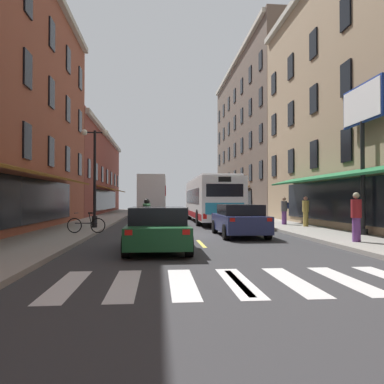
% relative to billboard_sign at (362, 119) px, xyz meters
% --- Properties ---
extents(ground_plane, '(34.80, 80.00, 0.10)m').
position_rel_billboard_sign_xyz_m(ground_plane, '(-7.05, 1.99, -5.08)').
color(ground_plane, '#333335').
extents(lane_centre_dashes, '(0.14, 73.90, 0.01)m').
position_rel_billboard_sign_xyz_m(lane_centre_dashes, '(-7.05, 1.74, -5.02)').
color(lane_centre_dashes, '#DBCC4C').
rests_on(lane_centre_dashes, ground).
extents(crosswalk_near, '(7.10, 2.80, 0.01)m').
position_rel_billboard_sign_xyz_m(crosswalk_near, '(-7.05, -8.01, -5.02)').
color(crosswalk_near, silver).
rests_on(crosswalk_near, ground).
extents(sidewalk_left, '(3.00, 80.00, 0.14)m').
position_rel_billboard_sign_xyz_m(sidewalk_left, '(-12.95, 1.99, -4.96)').
color(sidewalk_left, gray).
rests_on(sidewalk_left, ground).
extents(sidewalk_right, '(3.00, 80.00, 0.14)m').
position_rel_billboard_sign_xyz_m(sidewalk_right, '(-1.15, 1.99, -4.96)').
color(sidewalk_right, gray).
rests_on(sidewalk_right, ground).
extents(billboard_sign, '(0.40, 3.07, 6.38)m').
position_rel_billboard_sign_xyz_m(billboard_sign, '(0.00, 0.00, 0.00)').
color(billboard_sign, black).
rests_on(billboard_sign, sidewalk_right).
extents(transit_bus, '(2.68, 11.84, 3.08)m').
position_rel_billboard_sign_xyz_m(transit_bus, '(-4.98, 11.13, -3.40)').
color(transit_bus, white).
rests_on(transit_bus, ground).
extents(box_truck, '(2.65, 8.01, 3.79)m').
position_rel_billboard_sign_xyz_m(box_truck, '(-9.14, 21.09, -3.04)').
color(box_truck, '#B21E19').
rests_on(box_truck, ground).
extents(sedan_near, '(2.00, 4.76, 1.38)m').
position_rel_billboard_sign_xyz_m(sedan_near, '(-8.63, -3.05, -4.33)').
color(sedan_near, '#144723').
rests_on(sedan_near, ground).
extents(sedan_mid, '(1.95, 4.35, 1.33)m').
position_rel_billboard_sign_xyz_m(sedan_mid, '(-8.91, 30.23, -4.34)').
color(sedan_mid, navy).
rests_on(sedan_mid, ground).
extents(sedan_far, '(1.94, 4.48, 1.40)m').
position_rel_billboard_sign_xyz_m(sedan_far, '(-5.07, 1.11, -4.31)').
color(sedan_far, navy).
rests_on(sedan_far, ground).
extents(motorcycle_rider, '(0.62, 2.07, 1.66)m').
position_rel_billboard_sign_xyz_m(motorcycle_rider, '(-9.13, 1.84, -4.32)').
color(motorcycle_rider, black).
rests_on(motorcycle_rider, ground).
extents(bicycle_near, '(1.71, 0.48, 0.91)m').
position_rel_billboard_sign_xyz_m(bicycle_near, '(-11.79, 1.80, -4.52)').
color(bicycle_near, black).
rests_on(bicycle_near, sidewalk_left).
extents(pedestrian_near, '(0.50, 0.49, 1.61)m').
position_rel_billboard_sign_xyz_m(pedestrian_near, '(-1.17, 6.64, -4.04)').
color(pedestrian_near, '#66387F').
rests_on(pedestrian_near, sidewalk_right).
extents(pedestrian_mid, '(0.36, 0.36, 1.65)m').
position_rel_billboard_sign_xyz_m(pedestrian_mid, '(-0.56, 4.90, -4.04)').
color(pedestrian_mid, '#B29947').
rests_on(pedestrian_mid, sidewalk_right).
extents(pedestrian_far, '(0.36, 0.36, 1.73)m').
position_rel_billboard_sign_xyz_m(pedestrian_far, '(-1.68, -2.58, -3.99)').
color(pedestrian_far, '#66387F').
rests_on(pedestrian_far, sidewalk_right).
extents(pedestrian_rear, '(0.36, 0.36, 1.62)m').
position_rel_billboard_sign_xyz_m(pedestrian_rear, '(-1.23, 16.72, -4.06)').
color(pedestrian_rear, '#4C4C51').
rests_on(pedestrian_rear, sidewalk_right).
extents(street_lamp_twin, '(1.42, 0.32, 5.19)m').
position_rel_billboard_sign_xyz_m(street_lamp_twin, '(-11.97, 5.11, -2.01)').
color(street_lamp_twin, black).
rests_on(street_lamp_twin, sidewalk_left).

